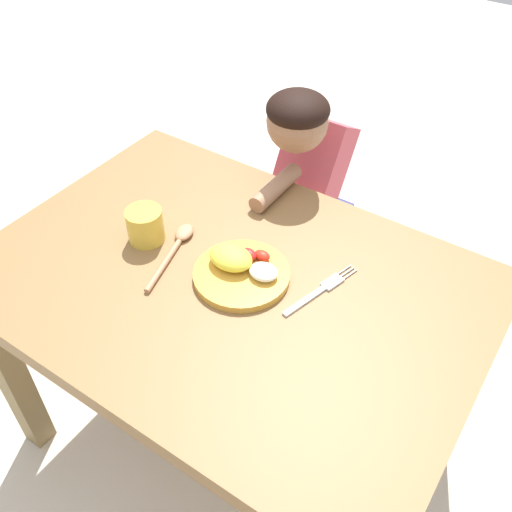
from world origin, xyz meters
The scene contains 7 objects.
ground_plane centered at (0.00, 0.00, 0.00)m, with size 8.00×8.00×0.00m, color beige.
dining_table centered at (0.00, 0.00, 0.57)m, with size 1.08×0.76×0.66m.
plate centered at (0.02, 0.02, 0.68)m, with size 0.21×0.21×0.06m.
fork centered at (0.18, 0.08, 0.66)m, with size 0.07×0.21×0.01m.
spoon centered at (-0.16, 0.02, 0.67)m, with size 0.09×0.22×0.02m.
drinking_cup centered at (-0.23, 0.00, 0.70)m, with size 0.08×0.08×0.08m, color gold.
person centered at (-0.08, 0.49, 0.50)m, with size 0.18×0.40×0.90m.
Camera 1 is at (0.54, -0.69, 1.54)m, focal length 40.27 mm.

